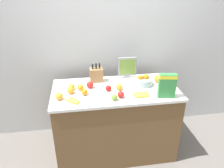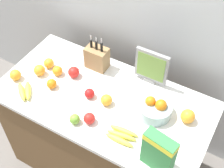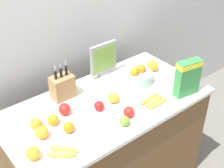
# 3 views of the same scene
# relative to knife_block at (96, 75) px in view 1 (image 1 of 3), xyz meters

# --- Properties ---
(ground_plane) EXTENTS (14.00, 14.00, 0.00)m
(ground_plane) POSITION_rel_knife_block_xyz_m (0.19, -0.24, -0.97)
(ground_plane) COLOR slate
(wall_back) EXTENTS (9.00, 0.06, 2.60)m
(wall_back) POSITION_rel_knife_block_xyz_m (0.19, 0.34, 0.33)
(wall_back) COLOR silver
(wall_back) RESTS_ON ground_plane
(counter) EXTENTS (1.43, 0.73, 0.88)m
(counter) POSITION_rel_knife_block_xyz_m (0.19, -0.24, -0.53)
(counter) COLOR brown
(counter) RESTS_ON ground_plane
(knife_block) EXTENTS (0.16, 0.11, 0.28)m
(knife_block) POSITION_rel_knife_block_xyz_m (0.00, 0.00, 0.00)
(knife_block) COLOR #937047
(knife_block) RESTS_ON counter
(small_monitor) EXTENTS (0.23, 0.03, 0.27)m
(small_monitor) POSITION_rel_knife_block_xyz_m (0.39, 0.05, 0.06)
(small_monitor) COLOR gray
(small_monitor) RESTS_ON counter
(cereal_box) EXTENTS (0.19, 0.10, 0.26)m
(cereal_box) POSITION_rel_knife_block_xyz_m (0.69, -0.50, 0.06)
(cereal_box) COLOR #338442
(cereal_box) RESTS_ON counter
(fruit_bowl) EXTENTS (0.21, 0.21, 0.13)m
(fruit_bowl) POSITION_rel_knife_block_xyz_m (0.54, -0.18, -0.04)
(fruit_bowl) COLOR #99B2B7
(fruit_bowl) RESTS_ON counter
(banana_bunch_left) EXTENTS (0.18, 0.17, 0.04)m
(banana_bunch_left) POSITION_rel_knife_block_xyz_m (-0.28, -0.46, -0.07)
(banana_bunch_left) COLOR yellow
(banana_bunch_left) RESTS_ON counter
(banana_bunch_right) EXTENTS (0.19, 0.11, 0.03)m
(banana_bunch_right) POSITION_rel_knife_block_xyz_m (0.44, -0.44, -0.07)
(banana_bunch_right) COLOR yellow
(banana_bunch_right) RESTS_ON counter
(apple_front) EXTENTS (0.07, 0.07, 0.07)m
(apple_front) POSITION_rel_knife_block_xyz_m (0.11, -0.27, -0.05)
(apple_front) COLOR red
(apple_front) RESTS_ON counter
(apple_near_bananas) EXTENTS (0.08, 0.08, 0.08)m
(apple_near_bananas) POSITION_rel_knife_block_xyz_m (-0.09, -0.16, -0.05)
(apple_near_bananas) COLOR red
(apple_near_bananas) RESTS_ON counter
(apple_middle) EXTENTS (0.07, 0.07, 0.07)m
(apple_middle) POSITION_rel_knife_block_xyz_m (0.22, -0.44, -0.05)
(apple_middle) COLOR red
(apple_middle) RESTS_ON counter
(apple_leftmost) EXTENTS (0.07, 0.07, 0.07)m
(apple_leftmost) POSITION_rel_knife_block_xyz_m (0.14, -0.49, -0.05)
(apple_leftmost) COLOR #6B9E33
(apple_leftmost) RESTS_ON counter
(orange_near_bowl) EXTENTS (0.08, 0.08, 0.08)m
(orange_near_bowl) POSITION_rel_knife_block_xyz_m (-0.42, -0.39, -0.05)
(orange_near_bowl) COLOR orange
(orange_near_bowl) RESTS_ON counter
(orange_front_left) EXTENTS (0.08, 0.08, 0.08)m
(orange_front_left) POSITION_rel_knife_block_xyz_m (-0.31, -0.27, -0.05)
(orange_front_left) COLOR orange
(orange_front_left) RESTS_ON counter
(orange_by_cereal) EXTENTS (0.08, 0.08, 0.08)m
(orange_by_cereal) POSITION_rel_knife_block_xyz_m (0.23, -0.27, -0.05)
(orange_by_cereal) COLOR orange
(orange_by_cereal) RESTS_ON counter
(orange_back_center) EXTENTS (0.07, 0.07, 0.07)m
(orange_back_center) POSITION_rel_knife_block_xyz_m (-0.30, -0.18, -0.05)
(orange_back_center) COLOR orange
(orange_back_center) RESTS_ON counter
(orange_front_right) EXTENTS (0.09, 0.09, 0.09)m
(orange_front_right) POSITION_rel_knife_block_xyz_m (0.73, -0.13, -0.04)
(orange_front_right) COLOR orange
(orange_front_right) RESTS_ON counter
(orange_mid_right) EXTENTS (0.07, 0.07, 0.07)m
(orange_mid_right) POSITION_rel_knife_block_xyz_m (-0.20, -0.21, -0.05)
(orange_mid_right) COLOR orange
(orange_mid_right) RESTS_ON counter
(orange_mid_left) EXTENTS (0.07, 0.07, 0.07)m
(orange_mid_left) POSITION_rel_knife_block_xyz_m (-0.16, -0.33, -0.05)
(orange_mid_left) COLOR orange
(orange_mid_left) RESTS_ON counter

